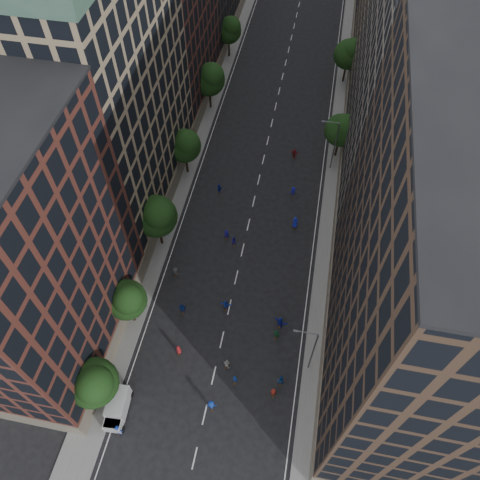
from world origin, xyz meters
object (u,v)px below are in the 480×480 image
at_px(skater_2, 280,380).
at_px(skater_0, 118,430).
at_px(streetlamp_near, 311,349).
at_px(cargo_van, 117,408).
at_px(streetlamp_far, 334,143).
at_px(skater_1, 235,379).

bearing_deg(skater_2, skater_0, 23.37).
relative_size(streetlamp_near, cargo_van, 1.94).
bearing_deg(cargo_van, streetlamp_near, 20.47).
distance_m(skater_0, skater_2, 18.30).
relative_size(cargo_van, skater_2, 2.71).
distance_m(streetlamp_far, skater_1, 37.32).
distance_m(streetlamp_near, skater_1, 9.52).
distance_m(cargo_van, skater_0, 2.28).
relative_size(streetlamp_near, skater_1, 5.83).
relative_size(cargo_van, skater_1, 3.01).
bearing_deg(streetlamp_far, skater_1, -102.15).
bearing_deg(skater_0, skater_1, -132.69).
distance_m(skater_0, skater_1, 13.52).
bearing_deg(cargo_van, streetlamp_far, 60.99).
distance_m(streetlamp_far, skater_0, 48.06).
distance_m(cargo_van, skater_1, 13.16).
xyz_separation_m(streetlamp_near, skater_0, (-18.87, -11.00, -4.24)).
bearing_deg(streetlamp_far, skater_0, -113.21).
bearing_deg(skater_2, cargo_van, 16.28).
bearing_deg(cargo_van, skater_0, -72.89).
xyz_separation_m(cargo_van, skater_1, (11.87, 5.66, -0.50)).
bearing_deg(skater_1, streetlamp_near, -151.07).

